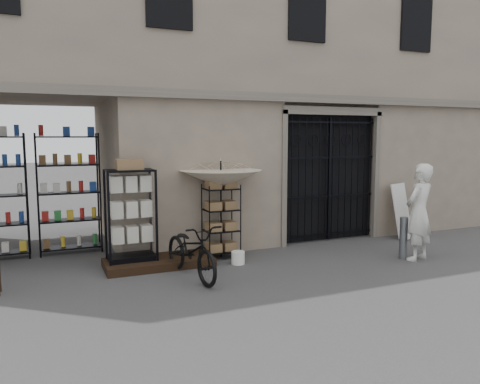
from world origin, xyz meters
name	(u,v)px	position (x,y,z in m)	size (l,w,h in m)	color
ground	(312,274)	(0.00, 0.00, 0.00)	(80.00, 80.00, 0.00)	black
main_building	(228,51)	(0.00, 4.00, 4.50)	(14.00, 4.00, 9.00)	gray
shop_recess	(34,185)	(-4.50, 2.80, 1.50)	(3.00, 1.70, 3.00)	black
shop_shelving	(32,195)	(-4.55, 3.30, 1.25)	(2.70, 0.50, 2.50)	black
iron_gate	(325,176)	(1.75, 2.28, 1.50)	(2.50, 0.21, 3.00)	black
step_platform	(159,262)	(-2.40, 1.55, 0.07)	(2.00, 0.90, 0.15)	black
display_cabinet	(131,220)	(-2.88, 1.65, 0.91)	(0.86, 0.55, 1.83)	black
wire_rack	(221,222)	(-1.10, 1.66, 0.73)	(0.70, 0.54, 1.49)	black
market_umbrella	(221,174)	(-1.07, 1.74, 1.68)	(1.62, 1.64, 2.34)	black
white_bucket	(238,258)	(-0.97, 1.10, 0.12)	(0.26, 0.26, 0.25)	white
bicycle	(192,277)	(-2.05, 0.62, 0.00)	(0.64, 0.97, 1.85)	black
steel_bollard	(403,238)	(2.22, 0.17, 0.42)	(0.15, 0.15, 0.84)	slate
shopkeeper	(417,260)	(2.42, -0.01, 0.00)	(0.70, 1.91, 0.46)	silver
easel_sign	(409,211)	(3.62, 1.52, 0.66)	(0.81, 0.87, 1.29)	silver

